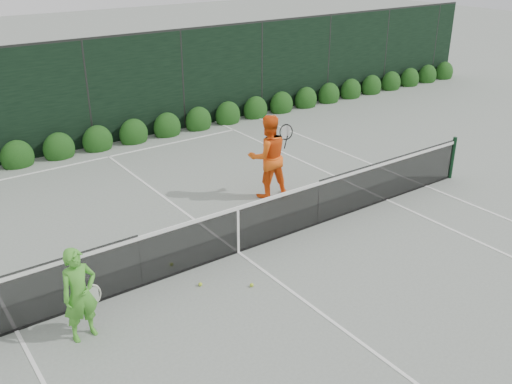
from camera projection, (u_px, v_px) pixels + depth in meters
ground at (238, 252)px, 10.94m from camera, size 80.00×80.00×0.00m
tennis_net at (237, 228)px, 10.71m from camera, size 12.90×0.10×1.07m
player_woman at (80, 294)px, 8.35m from camera, size 0.64×0.42×1.50m
player_man at (268, 156)px, 12.95m from camera, size 1.10×0.96×1.95m
court_lines at (238, 252)px, 10.94m from camera, size 11.03×23.83×0.01m
windscreen_fence at (341, 239)px, 8.31m from camera, size 32.00×21.07×3.06m
hedge_row at (98, 141)px, 16.15m from camera, size 31.66×0.65×0.94m
tennis_balls at (207, 278)px, 10.07m from camera, size 0.88×1.48×0.07m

